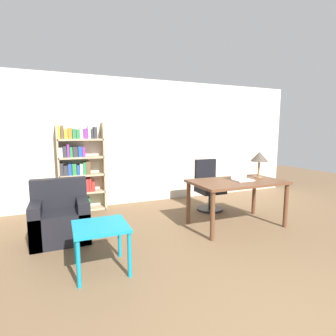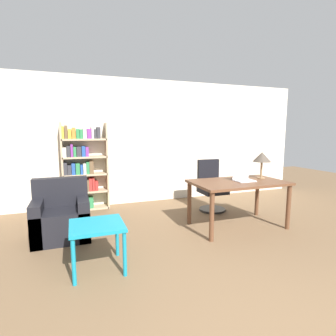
{
  "view_description": "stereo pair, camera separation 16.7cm",
  "coord_description": "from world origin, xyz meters",
  "px_view_note": "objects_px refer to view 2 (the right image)",
  "views": [
    {
      "loc": [
        -1.6,
        -1.07,
        1.58
      ],
      "look_at": [
        -0.07,
        2.65,
        1.02
      ],
      "focal_mm": 28.0,
      "sensor_mm": 36.0,
      "label": 1
    },
    {
      "loc": [
        -1.45,
        -1.13,
        1.58
      ],
      "look_at": [
        -0.07,
        2.65,
        1.02
      ],
      "focal_mm": 28.0,
      "sensor_mm": 36.0,
      "label": 2
    }
  ],
  "objects_px": {
    "laptop": "(243,178)",
    "armchair": "(61,218)",
    "bookshelf": "(82,169)",
    "side_table_blue": "(97,231)",
    "office_chair": "(211,188)",
    "desk": "(238,187)",
    "table_lamp": "(262,158)"
  },
  "relations": [
    {
      "from": "laptop",
      "to": "armchair",
      "type": "relative_size",
      "value": 0.35
    },
    {
      "from": "laptop",
      "to": "bookshelf",
      "type": "xyz_separation_m",
      "value": [
        -2.48,
        1.89,
        0.01
      ]
    },
    {
      "from": "laptop",
      "to": "side_table_blue",
      "type": "height_order",
      "value": "laptop"
    },
    {
      "from": "table_lamp",
      "to": "desk",
      "type": "bearing_deg",
      "value": -169.8
    },
    {
      "from": "laptop",
      "to": "side_table_blue",
      "type": "bearing_deg",
      "value": -165.54
    },
    {
      "from": "bookshelf",
      "to": "armchair",
      "type": "bearing_deg",
      "value": -104.22
    },
    {
      "from": "bookshelf",
      "to": "side_table_blue",
      "type": "bearing_deg",
      "value": -88.6
    },
    {
      "from": "side_table_blue",
      "to": "table_lamp",
      "type": "bearing_deg",
      "value": 14.03
    },
    {
      "from": "side_table_blue",
      "to": "armchair",
      "type": "distance_m",
      "value": 1.18
    },
    {
      "from": "desk",
      "to": "laptop",
      "type": "relative_size",
      "value": 4.91
    },
    {
      "from": "armchair",
      "to": "bookshelf",
      "type": "bearing_deg",
      "value": 75.78
    },
    {
      "from": "desk",
      "to": "laptop",
      "type": "distance_m",
      "value": 0.18
    },
    {
      "from": "table_lamp",
      "to": "side_table_blue",
      "type": "height_order",
      "value": "table_lamp"
    },
    {
      "from": "armchair",
      "to": "office_chair",
      "type": "bearing_deg",
      "value": 10.54
    },
    {
      "from": "office_chair",
      "to": "side_table_blue",
      "type": "xyz_separation_m",
      "value": [
        -2.38,
        -1.61,
        0.01
      ]
    },
    {
      "from": "laptop",
      "to": "office_chair",
      "type": "xyz_separation_m",
      "value": [
        -0.04,
        0.99,
        -0.37
      ]
    },
    {
      "from": "table_lamp",
      "to": "office_chair",
      "type": "relative_size",
      "value": 0.45
    },
    {
      "from": "desk",
      "to": "office_chair",
      "type": "relative_size",
      "value": 1.51
    },
    {
      "from": "desk",
      "to": "office_chair",
      "type": "bearing_deg",
      "value": 86.75
    },
    {
      "from": "table_lamp",
      "to": "bookshelf",
      "type": "xyz_separation_m",
      "value": [
        -2.91,
        1.8,
        -0.3
      ]
    },
    {
      "from": "desk",
      "to": "bookshelf",
      "type": "distance_m",
      "value": 3.05
    },
    {
      "from": "laptop",
      "to": "bookshelf",
      "type": "height_order",
      "value": "bookshelf"
    },
    {
      "from": "office_chair",
      "to": "armchair",
      "type": "distance_m",
      "value": 2.85
    },
    {
      "from": "armchair",
      "to": "side_table_blue",
      "type": "bearing_deg",
      "value": -68.95
    },
    {
      "from": "side_table_blue",
      "to": "bookshelf",
      "type": "height_order",
      "value": "bookshelf"
    },
    {
      "from": "laptop",
      "to": "office_chair",
      "type": "relative_size",
      "value": 0.31
    },
    {
      "from": "office_chair",
      "to": "bookshelf",
      "type": "relative_size",
      "value": 0.58
    },
    {
      "from": "laptop",
      "to": "bookshelf",
      "type": "relative_size",
      "value": 0.18
    },
    {
      "from": "desk",
      "to": "table_lamp",
      "type": "relative_size",
      "value": 3.32
    },
    {
      "from": "table_lamp",
      "to": "office_chair",
      "type": "distance_m",
      "value": 1.23
    },
    {
      "from": "side_table_blue",
      "to": "armchair",
      "type": "xyz_separation_m",
      "value": [
        -0.42,
        1.09,
        -0.15
      ]
    },
    {
      "from": "office_chair",
      "to": "side_table_blue",
      "type": "relative_size",
      "value": 1.7
    }
  ]
}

